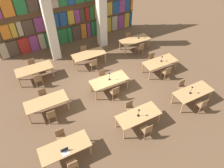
# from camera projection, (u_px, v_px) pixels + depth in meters

# --- Properties ---
(ground_plane) EXTENTS (40.00, 40.00, 0.00)m
(ground_plane) POSITION_uv_depth(u_px,v_px,m) (110.00, 90.00, 12.62)
(ground_plane) COLOR brown
(bookshelf_bank) EXTENTS (10.32, 0.35, 5.50)m
(bookshelf_bank) POSITION_uv_depth(u_px,v_px,m) (68.00, 7.00, 14.77)
(bookshelf_bank) COLOR brown
(bookshelf_bank) RESTS_ON ground_plane
(pillar_left) EXTENTS (0.55, 0.55, 6.00)m
(pillar_left) POSITION_uv_depth(u_px,v_px,m) (48.00, 16.00, 12.93)
(pillar_left) COLOR silver
(pillar_left) RESTS_ON ground_plane
(pillar_center) EXTENTS (0.55, 0.55, 6.00)m
(pillar_center) POSITION_uv_depth(u_px,v_px,m) (101.00, 5.00, 14.13)
(pillar_center) COLOR silver
(pillar_center) RESTS_ON ground_plane
(reading_table_0) EXTENTS (2.12, 0.91, 0.78)m
(reading_table_0) POSITION_uv_depth(u_px,v_px,m) (65.00, 148.00, 9.08)
(reading_table_0) COLOR tan
(reading_table_0) RESTS_ON ground_plane
(chair_0) EXTENTS (0.42, 0.40, 0.89)m
(chair_0) POSITION_uv_depth(u_px,v_px,m) (73.00, 165.00, 8.76)
(chair_0) COLOR olive
(chair_0) RESTS_ON ground_plane
(chair_1) EXTENTS (0.42, 0.40, 0.89)m
(chair_1) POSITION_uv_depth(u_px,v_px,m) (61.00, 137.00, 9.72)
(chair_1) COLOR olive
(chair_1) RESTS_ON ground_plane
(laptop) EXTENTS (0.32, 0.22, 0.21)m
(laptop) POSITION_uv_depth(u_px,v_px,m) (65.00, 152.00, 8.81)
(laptop) COLOR silver
(laptop) RESTS_ON reading_table_0
(reading_table_1) EXTENTS (2.12, 0.91, 0.78)m
(reading_table_1) POSITION_uv_depth(u_px,v_px,m) (138.00, 116.00, 10.34)
(reading_table_1) COLOR tan
(reading_table_1) RESTS_ON ground_plane
(chair_2) EXTENTS (0.42, 0.40, 0.89)m
(chair_2) POSITION_uv_depth(u_px,v_px,m) (147.00, 130.00, 10.00)
(chair_2) COLOR olive
(chair_2) RESTS_ON ground_plane
(chair_3) EXTENTS (0.42, 0.40, 0.89)m
(chair_3) POSITION_uv_depth(u_px,v_px,m) (130.00, 108.00, 10.96)
(chair_3) COLOR olive
(chair_3) RESTS_ON ground_plane
(desk_lamp_0) EXTENTS (0.14, 0.14, 0.46)m
(desk_lamp_0) POSITION_uv_depth(u_px,v_px,m) (139.00, 111.00, 10.03)
(desk_lamp_0) COLOR black
(desk_lamp_0) RESTS_ON reading_table_1
(reading_table_2) EXTENTS (2.12, 0.91, 0.78)m
(reading_table_2) POSITION_uv_depth(u_px,v_px,m) (193.00, 92.00, 11.48)
(reading_table_2) COLOR tan
(reading_table_2) RESTS_ON ground_plane
(chair_4) EXTENTS (0.42, 0.40, 0.89)m
(chair_4) POSITION_uv_depth(u_px,v_px,m) (202.00, 105.00, 11.14)
(chair_4) COLOR olive
(chair_4) RESTS_ON ground_plane
(chair_5) EXTENTS (0.42, 0.40, 0.89)m
(chair_5) POSITION_uv_depth(u_px,v_px,m) (182.00, 87.00, 12.09)
(chair_5) COLOR olive
(chair_5) RESTS_ON ground_plane
(desk_lamp_1) EXTENTS (0.14, 0.14, 0.48)m
(desk_lamp_1) POSITION_uv_depth(u_px,v_px,m) (192.00, 89.00, 11.11)
(desk_lamp_1) COLOR black
(desk_lamp_1) RESTS_ON reading_table_2
(reading_table_3) EXTENTS (2.12, 0.91, 0.78)m
(reading_table_3) POSITION_uv_depth(u_px,v_px,m) (46.00, 102.00, 10.97)
(reading_table_3) COLOR tan
(reading_table_3) RESTS_ON ground_plane
(chair_6) EXTENTS (0.42, 0.40, 0.89)m
(chair_6) POSITION_uv_depth(u_px,v_px,m) (51.00, 115.00, 10.63)
(chair_6) COLOR olive
(chair_6) RESTS_ON ground_plane
(chair_7) EXTENTS (0.42, 0.40, 0.89)m
(chair_7) POSITION_uv_depth(u_px,v_px,m) (43.00, 96.00, 11.59)
(chair_7) COLOR olive
(chair_7) RESTS_ON ground_plane
(reading_table_4) EXTENTS (2.12, 0.91, 0.78)m
(reading_table_4) POSITION_uv_depth(u_px,v_px,m) (109.00, 81.00, 12.15)
(reading_table_4) COLOR tan
(reading_table_4) RESTS_ON ground_plane
(chair_8) EXTENTS (0.42, 0.40, 0.89)m
(chair_8) POSITION_uv_depth(u_px,v_px,m) (115.00, 92.00, 11.80)
(chair_8) COLOR olive
(chair_8) RESTS_ON ground_plane
(chair_9) EXTENTS (0.42, 0.40, 0.89)m
(chair_9) POSITION_uv_depth(u_px,v_px,m) (103.00, 76.00, 12.76)
(chair_9) COLOR olive
(chair_9) RESTS_ON ground_plane
(desk_lamp_2) EXTENTS (0.14, 0.14, 0.49)m
(desk_lamp_2) POSITION_uv_depth(u_px,v_px,m) (110.00, 75.00, 11.90)
(desk_lamp_2) COLOR black
(desk_lamp_2) RESTS_ON reading_table_4
(reading_table_5) EXTENTS (2.12, 0.91, 0.78)m
(reading_table_5) POSITION_uv_depth(u_px,v_px,m) (160.00, 63.00, 13.39)
(reading_table_5) COLOR tan
(reading_table_5) RESTS_ON ground_plane
(chair_10) EXTENTS (0.42, 0.40, 0.89)m
(chair_10) POSITION_uv_depth(u_px,v_px,m) (167.00, 72.00, 13.04)
(chair_10) COLOR olive
(chair_10) RESTS_ON ground_plane
(chair_11) EXTENTS (0.42, 0.40, 0.89)m
(chair_11) POSITION_uv_depth(u_px,v_px,m) (152.00, 59.00, 14.00)
(chair_11) COLOR olive
(chair_11) RESTS_ON ground_plane
(desk_lamp_3) EXTENTS (0.14, 0.14, 0.40)m
(desk_lamp_3) POSITION_uv_depth(u_px,v_px,m) (162.00, 58.00, 13.17)
(desk_lamp_3) COLOR black
(desk_lamp_3) RESTS_ON reading_table_5
(reading_table_6) EXTENTS (2.12, 0.91, 0.78)m
(reading_table_6) POSITION_uv_depth(u_px,v_px,m) (34.00, 70.00, 12.89)
(reading_table_6) COLOR tan
(reading_table_6) RESTS_ON ground_plane
(chair_12) EXTENTS (0.42, 0.40, 0.89)m
(chair_12) POSITION_uv_depth(u_px,v_px,m) (38.00, 79.00, 12.56)
(chair_12) COLOR olive
(chair_12) RESTS_ON ground_plane
(chair_13) EXTENTS (0.42, 0.40, 0.89)m
(chair_13) POSITION_uv_depth(u_px,v_px,m) (33.00, 65.00, 13.52)
(chair_13) COLOR olive
(chair_13) RESTS_ON ground_plane
(reading_table_7) EXTENTS (2.12, 0.91, 0.78)m
(reading_table_7) POSITION_uv_depth(u_px,v_px,m) (89.00, 55.00, 13.98)
(reading_table_7) COLOR tan
(reading_table_7) RESTS_ON ground_plane
(chair_14) EXTENTS (0.42, 0.40, 0.89)m
(chair_14) POSITION_uv_depth(u_px,v_px,m) (93.00, 64.00, 13.63)
(chair_14) COLOR olive
(chair_14) RESTS_ON ground_plane
(chair_15) EXTENTS (0.42, 0.40, 0.89)m
(chair_15) POSITION_uv_depth(u_px,v_px,m) (84.00, 52.00, 14.59)
(chair_15) COLOR olive
(chair_15) RESTS_ON ground_plane
(reading_table_8) EXTENTS (2.12, 0.91, 0.78)m
(reading_table_8) POSITION_uv_depth(u_px,v_px,m) (135.00, 40.00, 15.26)
(reading_table_8) COLOR tan
(reading_table_8) RESTS_ON ground_plane
(chair_16) EXTENTS (0.42, 0.40, 0.89)m
(chair_16) POSITION_uv_depth(u_px,v_px,m) (140.00, 48.00, 14.91)
(chair_16) COLOR olive
(chair_16) RESTS_ON ground_plane
(chair_17) EXTENTS (0.42, 0.40, 0.89)m
(chair_17) POSITION_uv_depth(u_px,v_px,m) (129.00, 38.00, 15.87)
(chair_17) COLOR olive
(chair_17) RESTS_ON ground_plane
(desk_lamp_4) EXTENTS (0.14, 0.14, 0.50)m
(desk_lamp_4) POSITION_uv_depth(u_px,v_px,m) (139.00, 34.00, 15.10)
(desk_lamp_4) COLOR black
(desk_lamp_4) RESTS_ON reading_table_8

